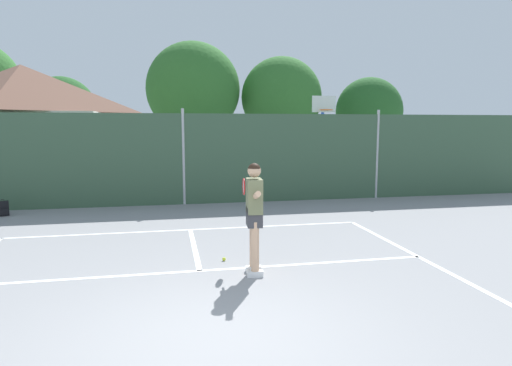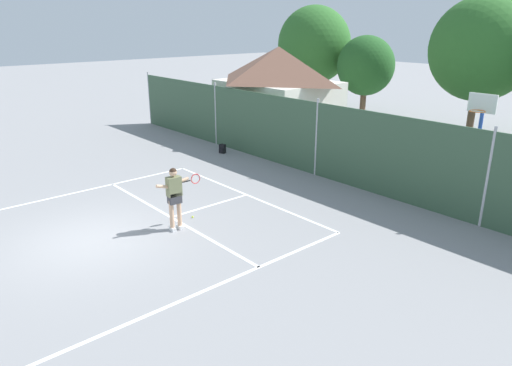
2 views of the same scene
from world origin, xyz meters
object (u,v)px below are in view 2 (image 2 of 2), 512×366
(tennis_ball, at_px, (193,217))
(basketball_hoop, at_px, (478,132))
(tennis_player, at_px, (175,193))
(backpack_black, at_px, (222,149))

(tennis_ball, bearing_deg, basketball_hoop, 59.04)
(basketball_hoop, distance_m, tennis_ball, 9.52)
(basketball_hoop, xyz_separation_m, tennis_ball, (-4.76, -7.93, -2.28))
(basketball_hoop, height_order, tennis_ball, basketball_hoop)
(tennis_player, bearing_deg, tennis_ball, 116.28)
(basketball_hoop, relative_size, backpack_black, 7.67)
(tennis_player, distance_m, tennis_ball, 1.41)
(tennis_player, height_order, backpack_black, tennis_player)
(basketball_hoop, distance_m, tennis_player, 9.84)
(basketball_hoop, relative_size, tennis_player, 1.91)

